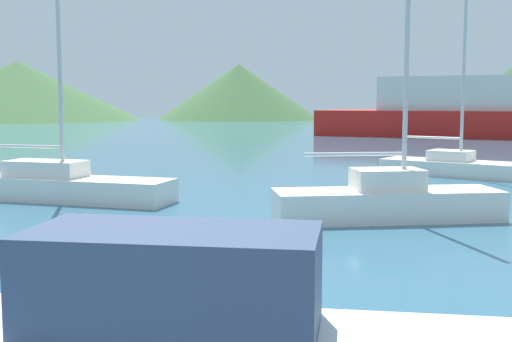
# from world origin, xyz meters

# --- Properties ---
(sailboat_inner) EXTENTS (8.07, 2.72, 6.92)m
(sailboat_inner) POSITION_xyz_m (-6.13, 16.13, 0.46)
(sailboat_inner) COLOR white
(sailboat_inner) RESTS_ON ground_plane
(sailboat_middle) EXTENTS (5.61, 4.07, 8.52)m
(sailboat_middle) POSITION_xyz_m (6.86, 24.56, 0.43)
(sailboat_middle) COLOR white
(sailboat_middle) RESTS_ON ground_plane
(sailboat_outer) EXTENTS (5.84, 3.05, 8.64)m
(sailboat_outer) POSITION_xyz_m (3.83, 14.27, 0.52)
(sailboat_outer) COLOR white
(sailboat_outer) RESTS_ON ground_plane
(hill_west) EXTENTS (39.01, 39.01, 9.55)m
(hill_west) POSITION_xyz_m (-50.78, 95.80, 4.78)
(hill_west) COLOR #3D6038
(hill_west) RESTS_ON ground_plane
(hill_central) EXTENTS (27.60, 27.60, 9.34)m
(hill_central) POSITION_xyz_m (-16.22, 106.01, 4.67)
(hill_central) COLOR #3D6038
(hill_central) RESTS_ON ground_plane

